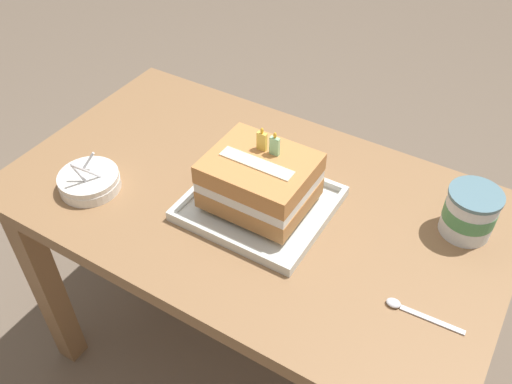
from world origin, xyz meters
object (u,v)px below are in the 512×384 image
bowl_stack (89,181)px  ice_cream_tub (470,212)px  serving_spoon_near_tray (407,309)px  birthday_cake (260,180)px  foil_tray (260,205)px

bowl_stack → ice_cream_tub: size_ratio=1.27×
serving_spoon_near_tray → bowl_stack: bearing=-175.9°
birthday_cake → foil_tray: bearing=-90.0°
foil_tray → birthday_cake: birthday_cake is taller
ice_cream_tub → serving_spoon_near_tray: size_ratio=0.75×
ice_cream_tub → serving_spoon_near_tray: (-0.03, -0.25, -0.05)m
foil_tray → birthday_cake: bearing=90.0°
bowl_stack → ice_cream_tub: ice_cream_tub is taller
birthday_cake → ice_cream_tub: bearing=22.1°
bowl_stack → birthday_cake: bearing=21.7°
foil_tray → serving_spoon_near_tray: (0.37, -0.09, -0.00)m
bowl_stack → serving_spoon_near_tray: bowl_stack is taller
serving_spoon_near_tray → ice_cream_tub: bearing=82.9°
birthday_cake → ice_cream_tub: 0.43m
bowl_stack → foil_tray: bearing=21.7°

